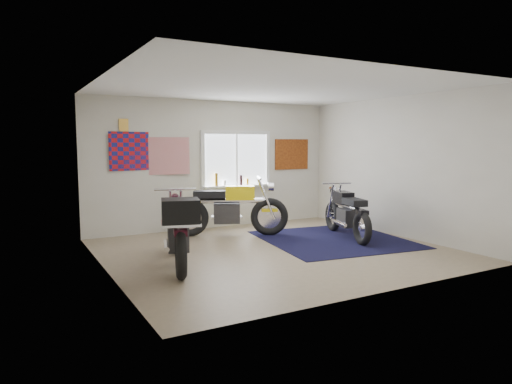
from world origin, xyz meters
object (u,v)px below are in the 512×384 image
navy_rug (334,239)px  yellow_triumph (229,210)px  black_chrome_bike (347,214)px  maroon_tourer (178,229)px

navy_rug → yellow_triumph: size_ratio=1.21×
navy_rug → yellow_triumph: bearing=140.1°
yellow_triumph → black_chrome_bike: 2.26m
navy_rug → black_chrome_bike: bearing=8.1°
yellow_triumph → black_chrome_bike: size_ratio=1.10×
yellow_triumph → black_chrome_bike: (1.89, -1.25, -0.06)m
yellow_triumph → maroon_tourer: (-1.66, -1.76, 0.06)m
black_chrome_bike → maroon_tourer: maroon_tourer is taller
yellow_triumph → maroon_tourer: bearing=-108.5°
navy_rug → maroon_tourer: bearing=-171.7°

